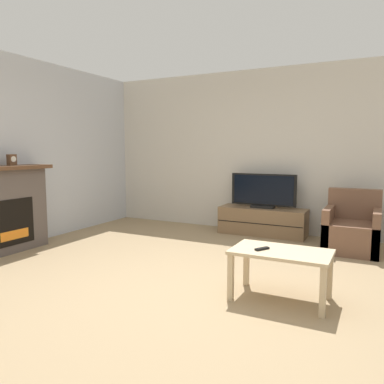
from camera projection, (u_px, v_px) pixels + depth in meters
ground_plane at (193, 291)px, 3.67m from camera, size 24.00×24.00×0.00m
wall_back at (274, 151)px, 6.17m from camera, size 12.00×0.06×2.70m
fireplace at (5, 209)px, 4.99m from camera, size 0.43×1.22×1.17m
mantel_clock at (12, 160)px, 5.02m from camera, size 0.08×0.11×0.15m
tv_stand at (263, 221)px, 6.07m from camera, size 1.39×0.47×0.44m
tv at (263, 192)px, 6.01m from camera, size 1.06×0.18×0.55m
armchair at (352, 231)px, 5.10m from camera, size 0.70×0.76×0.83m
coffee_table at (281, 258)px, 3.42m from camera, size 0.89×0.53×0.47m
remote at (262, 249)px, 3.43m from camera, size 0.11×0.15×0.02m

